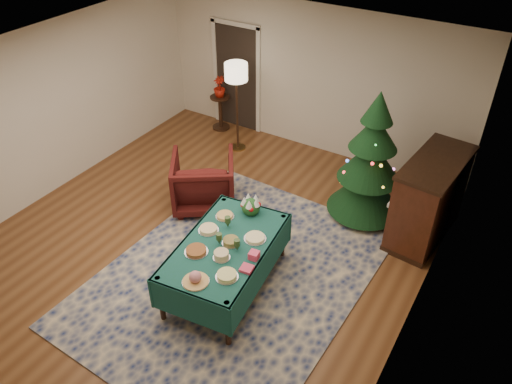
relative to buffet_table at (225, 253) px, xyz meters
The scene contains 24 objects.
room_shell 1.15m from the buffet_table, 152.09° to the left, with size 7.00×7.00×7.00m.
doorway 4.57m from the buffet_table, 121.28° to the left, with size 1.08×0.04×2.16m.
rug 0.60m from the buffet_table, 92.38° to the left, with size 3.20×4.20×0.02m, color navy.
buffet_table is the anchor object (origin of this frame).
platter_0 0.75m from the buffet_table, 83.95° to the right, with size 0.32×0.32×0.16m.
platter_1 0.60m from the buffet_table, 53.57° to the right, with size 0.27×0.27×0.06m.
platter_2 0.41m from the buffet_table, 126.79° to the right, with size 0.30×0.30×0.05m.
platter_3 0.31m from the buffet_table, 65.72° to the right, with size 0.21×0.21×0.10m.
platter_4 0.39m from the buffet_table, 161.47° to the left, with size 0.27×0.27×0.05m.
platter_5 0.19m from the buffet_table, 48.60° to the left, with size 0.23×0.23×0.07m.
platter_6 0.43m from the buffet_table, 47.53° to the left, with size 0.29×0.29×0.04m.
platter_7 0.59m from the buffet_table, 124.62° to the left, with size 0.26×0.26×0.04m.
goblet_0 0.42m from the buffet_table, 117.95° to the left, with size 0.08×0.08×0.17m.
goblet_1 0.30m from the buffet_table, ahead, with size 0.08×0.08×0.17m.
goblet_2 0.25m from the buffet_table, 156.40° to the right, with size 0.08×0.08×0.17m.
napkin_stack 0.55m from the buffet_table, 26.53° to the right, with size 0.15×0.15×0.04m, color #E13E5E.
gift_box 0.48m from the buffet_table, ahead, with size 0.12×0.12×0.10m, color #F4436B.
centerpiece 0.78m from the buffet_table, 95.36° to the left, with size 0.26×0.26×0.30m.
armchair 1.87m from the buffet_table, 135.11° to the left, with size 0.96×0.90×0.98m, color #400F0D.
floor_lamp 3.71m from the buffet_table, 120.76° to the left, with size 0.41×0.41×1.70m.
side_table 4.44m from the buffet_table, 125.67° to the left, with size 0.39×0.39×0.70m.
potted_plant 4.44m from the buffet_table, 125.67° to the left, with size 0.23×0.41×0.23m, color #AB1A0C.
christmas_tree 2.65m from the buffet_table, 68.32° to the left, with size 1.30×1.30×2.10m.
piano 3.09m from the buffet_table, 51.95° to the left, with size 0.85×1.56×1.30m.
Camera 1 is at (3.55, -4.22, 4.94)m, focal length 35.00 mm.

